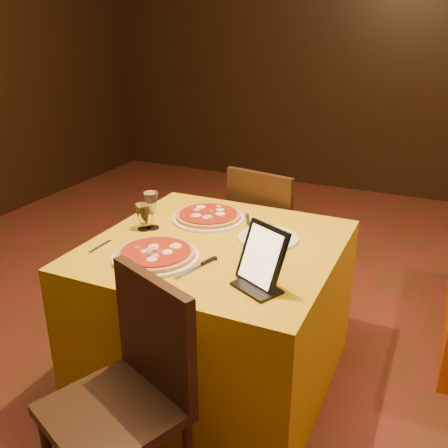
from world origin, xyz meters
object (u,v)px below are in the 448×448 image
at_px(chair_main_far, 274,236).
at_px(main_table, 216,312).
at_px(pizza_far, 208,217).
at_px(tablet, 262,256).
at_px(wine_glass, 152,210).
at_px(chair_main_near, 113,411).
at_px(pizza_near, 156,255).
at_px(water_glass, 143,217).

bearing_deg(chair_main_far, main_table, 100.20).
bearing_deg(pizza_far, tablet, -46.59).
bearing_deg(wine_glass, chair_main_near, -67.23).
relative_size(pizza_far, tablet, 1.52).
relative_size(main_table, wine_glass, 5.79).
bearing_deg(pizza_near, chair_main_far, 81.28).
relative_size(chair_main_near, water_glass, 7.00).
xyz_separation_m(chair_main_far, pizza_near, (-0.17, -1.08, 0.31)).
bearing_deg(chair_main_near, wine_glass, 135.53).
bearing_deg(tablet, chair_main_near, -93.02).
bearing_deg(tablet, pizza_near, -154.72).
height_order(chair_main_far, tablet, tablet).
height_order(chair_main_near, tablet, tablet).
distance_m(main_table, pizza_far, 0.49).
bearing_deg(pizza_far, wine_glass, -132.04).
bearing_deg(pizza_far, chair_main_far, 74.56).
distance_m(water_glass, tablet, 0.76).
height_order(main_table, chair_main_near, chair_main_near).
bearing_deg(water_glass, chair_main_near, -64.68).
distance_m(chair_main_far, tablet, 1.22).
bearing_deg(pizza_far, water_glass, -132.19).
relative_size(main_table, chair_main_far, 1.21).
relative_size(main_table, tablet, 4.51).
xyz_separation_m(pizza_far, wine_glass, (-0.20, -0.22, 0.08)).
distance_m(main_table, wine_glass, 0.59).
xyz_separation_m(pizza_near, pizza_far, (0.00, 0.50, 0.00)).
bearing_deg(chair_main_near, water_glass, 138.08).
relative_size(pizza_far, water_glass, 2.86).
bearing_deg(main_table, pizza_far, 123.41).
bearing_deg(pizza_near, wine_glass, 124.64).
xyz_separation_m(main_table, tablet, (0.33, -0.27, 0.49)).
xyz_separation_m(main_table, pizza_far, (-0.16, 0.24, 0.39)).
height_order(pizza_far, tablet, tablet).
relative_size(pizza_far, wine_glass, 1.96).
bearing_deg(wine_glass, pizza_near, -55.36).
relative_size(chair_main_far, water_glass, 7.00).
bearing_deg(pizza_near, main_table, 56.81).
xyz_separation_m(main_table, pizza_near, (-0.17, -0.25, 0.39)).
xyz_separation_m(wine_glass, water_glass, (-0.03, -0.03, -0.03)).
relative_size(main_table, pizza_near, 2.91).
bearing_deg(wine_glass, tablet, -23.39).
height_order(main_table, chair_main_far, chair_main_far).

